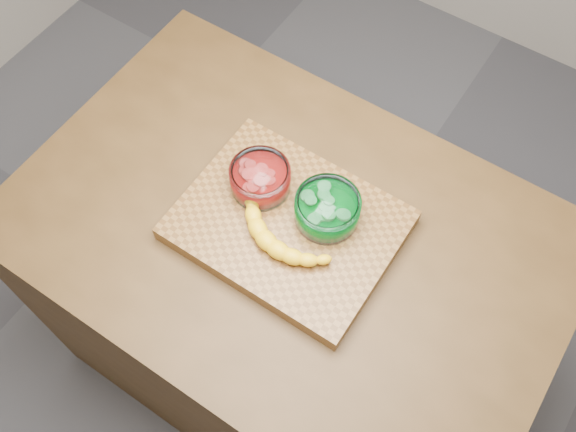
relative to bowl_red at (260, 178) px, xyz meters
The scene contains 6 objects.
ground 0.98m from the bowl_red, 21.97° to the right, with size 3.50×3.50×0.00m, color #504F54.
counter 0.53m from the bowl_red, 21.97° to the right, with size 1.20×0.80×0.90m, color #4A3116.
cutting_board 0.12m from the bowl_red, 21.97° to the right, with size 0.45×0.35×0.04m, color brown.
bowl_red is the anchor object (origin of this frame).
bowl_green 0.16m from the bowl_red, ahead, with size 0.14×0.14×0.06m.
banana 0.13m from the bowl_red, 32.74° to the right, with size 0.27×0.15×0.04m, color yellow, non-canonical shape.
Camera 1 is at (0.36, -0.54, 2.12)m, focal length 40.00 mm.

